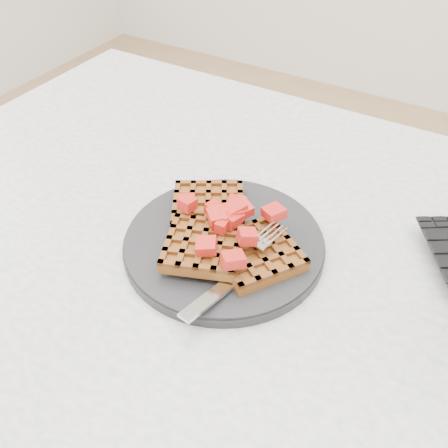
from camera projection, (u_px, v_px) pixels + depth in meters
table at (268, 314)px, 0.70m from camera, size 1.20×0.80×0.75m
plate at (224, 243)px, 0.63m from camera, size 0.25×0.25×0.02m
waffles at (223, 234)px, 0.61m from camera, size 0.22×0.19×0.03m
strawberry_pile at (224, 215)px, 0.60m from camera, size 0.15×0.15×0.02m
fork at (242, 270)px, 0.57m from camera, size 0.06×0.18×0.02m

